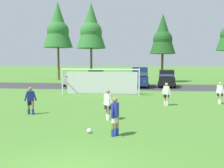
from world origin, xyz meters
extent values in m
plane|color=#477A2D|center=(0.00, 15.00, 0.00)|extent=(400.00, 400.00, 0.00)
cube|color=#333335|center=(0.00, 25.79, 0.00)|extent=(52.00, 8.40, 0.01)
sphere|color=white|center=(-0.33, 4.31, 0.11)|extent=(0.22, 0.22, 0.22)
sphere|color=black|center=(-0.33, 4.31, 0.12)|extent=(0.08, 0.08, 0.08)
sphere|color=red|center=(-0.27, 4.31, 0.11)|extent=(0.07, 0.07, 0.07)
cylinder|color=white|center=(1.54, 16.86, 1.22)|extent=(0.12, 0.12, 2.44)
cylinder|color=white|center=(-5.78, 16.85, 1.22)|extent=(0.12, 0.12, 2.44)
cylinder|color=white|center=(-2.12, 16.86, 2.44)|extent=(7.32, 0.13, 0.12)
cylinder|color=white|center=(1.54, 17.76, 1.34)|extent=(0.09, 1.94, 2.46)
cylinder|color=white|center=(-5.78, 17.75, 1.34)|extent=(0.09, 1.94, 2.46)
cube|color=silver|center=(-2.12, 17.86, 1.10)|extent=(6.95, 0.05, 2.20)
cylinder|color=#936B4C|center=(0.16, 6.84, 0.40)|extent=(0.14, 0.14, 0.80)
cylinder|color=#936B4C|center=(0.06, 7.06, 0.40)|extent=(0.14, 0.14, 0.80)
cylinder|color=white|center=(0.16, 6.84, 0.16)|extent=(0.15, 0.15, 0.32)
cylinder|color=white|center=(0.06, 7.06, 0.16)|extent=(0.15, 0.15, 0.32)
cube|color=black|center=(0.11, 6.95, 0.72)|extent=(0.40, 0.37, 0.28)
cube|color=silver|center=(0.11, 6.95, 1.10)|extent=(0.45, 0.41, 0.60)
sphere|color=#936B4C|center=(0.11, 6.95, 1.53)|extent=(0.22, 0.22, 0.22)
cylinder|color=silver|center=(0.29, 6.77, 1.08)|extent=(0.24, 0.20, 0.55)
cylinder|color=silver|center=(-0.07, 7.12, 1.08)|extent=(0.24, 0.20, 0.55)
cylinder|color=tan|center=(7.63, 13.09, 0.40)|extent=(0.14, 0.14, 0.80)
cylinder|color=tan|center=(7.63, 13.36, 0.40)|extent=(0.14, 0.14, 0.80)
cylinder|color=white|center=(7.63, 13.09, 0.16)|extent=(0.15, 0.15, 0.32)
cylinder|color=white|center=(7.63, 13.36, 0.16)|extent=(0.15, 0.15, 0.32)
cube|color=black|center=(7.63, 13.23, 0.72)|extent=(0.39, 0.40, 0.28)
cube|color=white|center=(7.63, 13.23, 1.10)|extent=(0.43, 0.44, 0.60)
sphere|color=tan|center=(7.63, 13.23, 1.53)|extent=(0.22, 0.22, 0.22)
cylinder|color=white|center=(7.77, 13.02, 1.08)|extent=(0.22, 0.23, 0.55)
cylinder|color=white|center=(7.49, 13.44, 1.08)|extent=(0.22, 0.23, 0.55)
cylinder|color=#936B4C|center=(0.76, 3.97, 0.40)|extent=(0.14, 0.14, 0.80)
cylinder|color=#936B4C|center=(0.91, 4.15, 0.40)|extent=(0.14, 0.14, 0.80)
cylinder|color=#1E38B7|center=(0.76, 3.97, 0.16)|extent=(0.15, 0.15, 0.32)
cylinder|color=#1E38B7|center=(0.91, 4.15, 0.16)|extent=(0.15, 0.15, 0.32)
cube|color=silver|center=(0.83, 4.06, 0.72)|extent=(0.28, 0.38, 0.28)
cube|color=#232D99|center=(0.83, 4.06, 1.10)|extent=(0.31, 0.42, 0.60)
sphere|color=#936B4C|center=(0.83, 4.06, 1.53)|extent=(0.22, 0.22, 0.22)
cylinder|color=#232D99|center=(0.75, 3.82, 1.08)|extent=(0.13, 0.24, 0.55)
cylinder|color=#232D99|center=(0.92, 4.30, 1.08)|extent=(0.13, 0.24, 0.55)
cylinder|color=tan|center=(3.68, 11.94, 0.40)|extent=(0.14, 0.14, 0.80)
cylinder|color=tan|center=(3.52, 12.11, 0.40)|extent=(0.14, 0.14, 0.80)
cylinder|color=white|center=(3.68, 11.94, 0.16)|extent=(0.15, 0.15, 0.32)
cylinder|color=white|center=(3.52, 12.11, 0.16)|extent=(0.15, 0.15, 0.32)
cube|color=black|center=(3.60, 12.03, 0.72)|extent=(0.39, 0.32, 0.28)
cube|color=silver|center=(3.60, 12.03, 1.10)|extent=(0.44, 0.35, 0.60)
sphere|color=tan|center=(3.60, 12.03, 1.53)|extent=(0.22, 0.22, 0.22)
cylinder|color=silver|center=(3.82, 11.90, 1.08)|extent=(0.25, 0.16, 0.55)
cylinder|color=silver|center=(3.38, 12.15, 1.08)|extent=(0.25, 0.16, 0.55)
cylinder|color=#936B4C|center=(-4.54, 7.76, 0.40)|extent=(0.14, 0.14, 0.80)
cylinder|color=#936B4C|center=(-4.82, 7.79, 0.40)|extent=(0.14, 0.14, 0.80)
cylinder|color=#232D99|center=(-4.54, 7.76, 0.16)|extent=(0.15, 0.15, 0.32)
cylinder|color=#232D99|center=(-4.82, 7.79, 0.16)|extent=(0.15, 0.15, 0.32)
cube|color=black|center=(-4.68, 7.77, 0.72)|extent=(0.40, 0.38, 0.28)
cube|color=#232D99|center=(-4.68, 7.77, 1.10)|extent=(0.45, 0.42, 0.60)
sphere|color=#936B4C|center=(-4.68, 7.77, 1.53)|extent=(0.22, 0.22, 0.22)
cylinder|color=#232D99|center=(-4.45, 7.89, 1.08)|extent=(0.24, 0.21, 0.55)
cylinder|color=#232D99|center=(-4.90, 7.66, 1.08)|extent=(0.24, 0.21, 0.55)
cube|color=#B2B2BC|center=(-7.40, 26.31, 0.70)|extent=(2.09, 4.32, 0.76)
cube|color=#B2B2BC|center=(-7.39, 26.46, 1.40)|extent=(1.80, 2.21, 0.64)
cube|color=#28384C|center=(-7.46, 25.50, 1.38)|extent=(1.55, 0.42, 0.55)
cube|color=#28384C|center=(-6.56, 26.40, 1.40)|extent=(0.16, 1.78, 0.45)
cube|color=white|center=(-7.05, 24.22, 0.75)|extent=(0.28, 0.10, 0.20)
cube|color=white|center=(-8.04, 24.29, 0.75)|extent=(0.28, 0.10, 0.20)
cube|color=#B21414|center=(-6.77, 28.33, 0.75)|extent=(0.28, 0.10, 0.20)
cube|color=#B21414|center=(-7.75, 28.40, 0.75)|extent=(0.28, 0.10, 0.20)
cylinder|color=black|center=(-6.60, 24.95, 0.32)|extent=(0.28, 0.66, 0.64)
cylinder|color=black|center=(-8.39, 25.08, 0.32)|extent=(0.28, 0.66, 0.64)
cylinder|color=black|center=(-6.42, 27.55, 0.32)|extent=(0.28, 0.66, 0.64)
cylinder|color=black|center=(-8.21, 27.67, 0.32)|extent=(0.28, 0.66, 0.64)
cube|color=#194C2D|center=(-4.35, 26.35, 0.82)|extent=(2.20, 4.71, 1.00)
cube|color=#194C2D|center=(-4.36, 26.55, 1.74)|extent=(1.94, 3.11, 0.84)
cube|color=#28384C|center=(-4.27, 25.13, 1.72)|extent=(1.64, 0.48, 0.71)
cube|color=#28384C|center=(-3.48, 26.61, 1.74)|extent=(0.21, 2.55, 0.59)
cube|color=white|center=(-3.68, 24.13, 0.87)|extent=(0.28, 0.10, 0.20)
cube|color=white|center=(-4.72, 24.06, 0.87)|extent=(0.28, 0.10, 0.20)
cube|color=#B21414|center=(-3.97, 28.64, 0.87)|extent=(0.28, 0.10, 0.20)
cube|color=#B21414|center=(-5.01, 28.57, 0.87)|extent=(0.28, 0.10, 0.20)
cylinder|color=black|center=(-3.30, 24.99, 0.32)|extent=(0.28, 0.65, 0.64)
cylinder|color=black|center=(-5.20, 24.86, 0.32)|extent=(0.28, 0.65, 0.64)
cylinder|color=black|center=(-3.49, 27.83, 0.32)|extent=(0.28, 0.65, 0.64)
cylinder|color=black|center=(-5.39, 27.71, 0.32)|extent=(0.28, 0.65, 0.64)
cube|color=tan|center=(-0.54, 25.64, 0.70)|extent=(2.07, 4.31, 0.76)
cube|color=tan|center=(-0.55, 25.79, 1.40)|extent=(1.79, 2.20, 0.64)
cube|color=#28384C|center=(-0.49, 24.82, 1.38)|extent=(1.55, 0.41, 0.55)
cube|color=#28384C|center=(0.29, 25.84, 1.40)|extent=(0.15, 1.78, 0.45)
cube|color=white|center=(0.09, 23.62, 0.75)|extent=(0.28, 0.10, 0.20)
cube|color=white|center=(-0.90, 23.55, 0.75)|extent=(0.28, 0.10, 0.20)
cube|color=#B21414|center=(-0.18, 27.73, 0.75)|extent=(0.28, 0.10, 0.20)
cube|color=#B21414|center=(-1.17, 27.66, 0.75)|extent=(0.28, 0.10, 0.20)
cylinder|color=black|center=(0.44, 24.40, 0.32)|extent=(0.28, 0.65, 0.64)
cylinder|color=black|center=(-1.35, 24.28, 0.32)|extent=(0.28, 0.65, 0.64)
cylinder|color=black|center=(0.27, 27.00, 0.32)|extent=(0.28, 0.65, 0.64)
cylinder|color=black|center=(-1.52, 26.88, 0.32)|extent=(0.28, 0.65, 0.64)
cube|color=navy|center=(1.38, 25.44, 0.87)|extent=(2.17, 4.88, 1.10)
cube|color=navy|center=(1.37, 25.64, 1.97)|extent=(1.98, 4.17, 1.10)
cube|color=#28384C|center=(1.46, 23.67, 1.95)|extent=(1.68, 0.53, 0.91)
cube|color=#28384C|center=(2.28, 25.68, 1.97)|extent=(0.19, 3.48, 0.77)
cube|color=white|center=(2.02, 23.10, 0.92)|extent=(0.28, 0.09, 0.20)
cube|color=white|center=(0.94, 23.06, 0.92)|extent=(0.28, 0.09, 0.20)
cube|color=#B21414|center=(1.82, 27.82, 0.92)|extent=(0.28, 0.09, 0.20)
cube|color=#B21414|center=(0.74, 27.77, 0.92)|extent=(0.28, 0.09, 0.20)
cylinder|color=black|center=(2.42, 23.99, 0.32)|extent=(0.27, 0.65, 0.64)
cylinder|color=black|center=(0.47, 23.91, 0.32)|extent=(0.27, 0.65, 0.64)
cylinder|color=black|center=(2.29, 26.97, 0.32)|extent=(0.27, 0.65, 0.64)
cylinder|color=black|center=(0.34, 26.88, 0.32)|extent=(0.27, 0.65, 0.64)
cube|color=black|center=(4.76, 26.08, 0.82)|extent=(2.11, 4.68, 1.00)
cube|color=black|center=(4.77, 26.28, 1.74)|extent=(1.88, 3.08, 0.84)
cube|color=#28384C|center=(4.71, 24.86, 1.72)|extent=(1.63, 0.45, 0.71)
cube|color=#28384C|center=(5.65, 26.24, 1.74)|extent=(0.16, 2.55, 0.59)
cube|color=white|center=(5.18, 23.80, 0.87)|extent=(0.28, 0.09, 0.20)
cube|color=white|center=(4.14, 23.85, 0.87)|extent=(0.28, 0.09, 0.20)
cube|color=#B21414|center=(5.39, 28.31, 0.87)|extent=(0.28, 0.09, 0.20)
cube|color=#B21414|center=(4.34, 28.36, 0.87)|extent=(0.28, 0.09, 0.20)
cylinder|color=black|center=(5.64, 24.61, 0.32)|extent=(0.27, 0.65, 0.64)
cylinder|color=black|center=(3.75, 24.70, 0.32)|extent=(0.27, 0.65, 0.64)
cylinder|color=black|center=(5.77, 27.46, 0.32)|extent=(0.27, 0.65, 0.64)
cylinder|color=black|center=(3.88, 27.55, 0.32)|extent=(0.27, 0.65, 0.64)
cylinder|color=brown|center=(-13.53, 37.60, 2.91)|extent=(0.36, 0.36, 5.81)
cone|color=#2D702D|center=(-13.53, 37.60, 9.88)|extent=(5.23, 5.23, 8.14)
sphere|color=#2D702D|center=(-13.53, 37.60, 8.66)|extent=(3.92, 3.92, 3.92)
cylinder|color=brown|center=(-7.13, 36.08, 2.76)|extent=(0.36, 0.36, 5.52)
cone|color=#2D702D|center=(-7.13, 36.08, 9.39)|extent=(4.97, 4.97, 7.73)
sphere|color=#2D702D|center=(-7.13, 36.08, 8.23)|extent=(3.73, 3.73, 3.73)
cylinder|color=brown|center=(4.76, 34.28, 2.24)|extent=(0.36, 0.36, 4.47)
cone|color=#1E511E|center=(4.76, 34.28, 7.60)|extent=(4.03, 4.03, 6.26)
sphere|color=#1E511E|center=(4.76, 34.28, 6.66)|extent=(3.02, 3.02, 3.02)
camera|label=1|loc=(2.06, -6.16, 3.08)|focal=40.05mm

